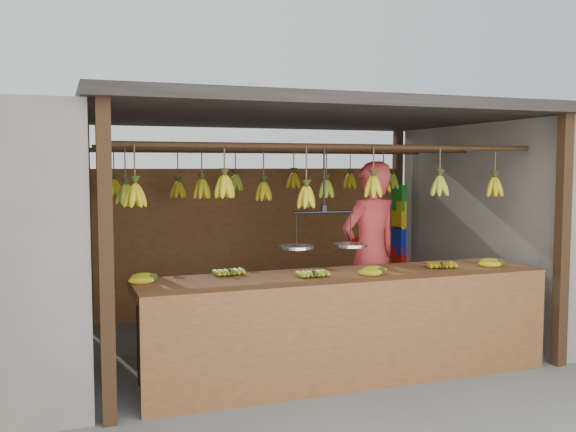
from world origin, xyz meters
name	(u,v)px	position (x,y,z in m)	size (l,w,h in m)	color
ground	(298,343)	(0.00, 0.00, 0.00)	(80.00, 80.00, 0.00)	#5B5B57
stall	(287,153)	(0.00, 0.33, 1.97)	(4.30, 3.30, 2.40)	#301D0F
neighbor_right	(575,222)	(3.60, 0.00, 1.15)	(3.00, 3.00, 2.30)	slate
counter	(351,299)	(0.01, -1.23, 0.71)	(3.58, 0.82, 0.96)	brown
hanging_bananas	(297,187)	(-0.01, 0.00, 1.62)	(3.61, 2.25, 0.38)	#B29B13
balance_scale	(324,241)	(-0.14, -1.00, 1.18)	(0.79, 0.32, 0.88)	black
vendor	(370,254)	(0.66, -0.33, 0.94)	(0.68, 0.45, 1.88)	#BF3333
bag_bundles	(399,228)	(1.94, 1.35, 1.01)	(0.08, 0.26, 1.17)	#199926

